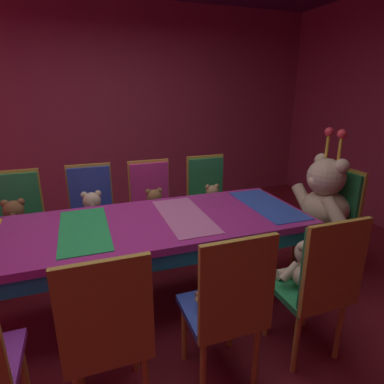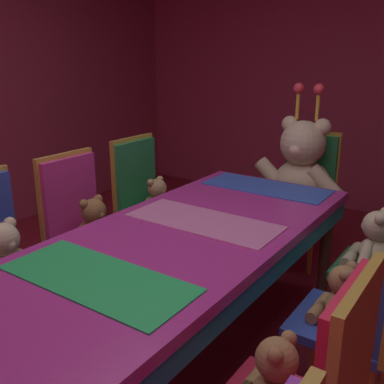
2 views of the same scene
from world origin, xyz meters
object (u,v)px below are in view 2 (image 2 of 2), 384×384
(teddy_right_1, at_px, (274,380))
(king_teddy_bear, at_px, (300,169))
(chair_left_2, at_px, (78,219))
(teddy_right_2, at_px, (341,297))
(teddy_left_3, at_px, (158,199))
(chair_right_2, at_px, (378,301))
(chair_left_3, at_px, (142,193))
(teddy_left_1, at_px, (6,258))
(teddy_left_2, at_px, (95,225))
(banquet_table, at_px, (158,264))
(throne_chair, at_px, (307,183))
(teddy_right_3, at_px, (375,243))

(teddy_right_1, xyz_separation_m, king_teddy_bear, (-0.69, 1.93, 0.17))
(chair_left_2, relative_size, teddy_right_2, 3.62)
(teddy_left_3, distance_m, chair_right_2, 1.68)
(chair_left_2, bearing_deg, teddy_left_3, 79.15)
(chair_left_2, height_order, chair_left_3, same)
(teddy_left_1, bearing_deg, chair_left_2, 102.56)
(teddy_right_1, distance_m, chair_right_2, 0.64)
(teddy_left_3, bearing_deg, teddy_left_2, -87.49)
(chair_left_3, xyz_separation_m, king_teddy_bear, (0.87, 0.73, 0.14))
(banquet_table, distance_m, teddy_right_1, 0.76)
(teddy_right_1, bearing_deg, throne_chair, -71.82)
(teddy_left_2, height_order, chair_left_3, chair_left_3)
(chair_left_2, distance_m, teddy_left_3, 0.63)
(chair_left_2, xyz_separation_m, king_teddy_bear, (0.85, 1.35, 0.14))
(teddy_left_3, relative_size, king_teddy_bear, 0.32)
(banquet_table, relative_size, teddy_right_2, 9.29)
(teddy_left_2, relative_size, teddy_right_1, 1.10)
(teddy_left_3, bearing_deg, teddy_right_3, 0.83)
(king_teddy_bear, bearing_deg, teddy_left_1, -20.64)
(banquet_table, distance_m, king_teddy_bear, 1.64)
(banquet_table, height_order, throne_chair, throne_chair)
(teddy_right_2, relative_size, throne_chair, 0.28)
(throne_chair, bearing_deg, king_teddy_bear, -0.00)
(chair_right_2, relative_size, teddy_right_3, 2.92)
(teddy_left_2, height_order, chair_right_2, chair_right_2)
(banquet_table, relative_size, chair_right_2, 2.57)
(teddy_right_1, height_order, teddy_right_2, teddy_right_1)
(banquet_table, xyz_separation_m, teddy_right_3, (0.70, 0.93, -0.06))
(teddy_left_1, height_order, throne_chair, throne_chair)
(teddy_right_2, bearing_deg, teddy_left_1, 22.90)
(teddy_left_3, height_order, teddy_right_1, same)
(chair_left_3, xyz_separation_m, teddy_right_3, (1.57, 0.02, -0.00))
(teddy_left_1, xyz_separation_m, teddy_right_3, (1.42, 1.20, -0.00))
(banquet_table, height_order, king_teddy_bear, king_teddy_bear)
(chair_left_3, distance_m, teddy_right_3, 1.57)
(teddy_right_3, bearing_deg, chair_left_3, 0.76)
(chair_right_2, bearing_deg, king_teddy_bear, -57.06)
(teddy_right_1, bearing_deg, teddy_right_2, -91.57)
(teddy_left_1, relative_size, chair_right_2, 0.35)
(chair_left_3, distance_m, king_teddy_bear, 1.15)
(teddy_left_2, xyz_separation_m, king_teddy_bear, (0.70, 1.35, 0.16))
(teddy_right_1, bearing_deg, chair_right_2, -104.30)
(banquet_table, distance_m, teddy_left_3, 1.17)
(banquet_table, relative_size, teddy_left_1, 7.43)
(banquet_table, bearing_deg, teddy_left_2, 157.51)
(chair_right_2, height_order, teddy_right_3, chair_right_2)
(chair_right_2, bearing_deg, teddy_left_2, 1.37)
(chair_right_2, bearing_deg, teddy_left_3, -20.05)
(teddy_right_1, height_order, teddy_right_3, teddy_right_3)
(chair_left_3, height_order, throne_chair, same)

